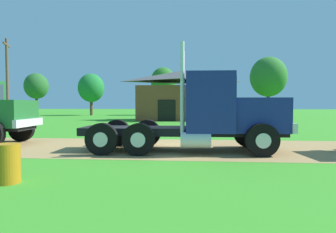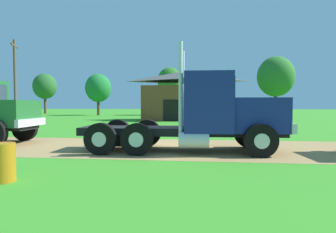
{
  "view_description": "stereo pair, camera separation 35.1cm",
  "coord_description": "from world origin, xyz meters",
  "px_view_note": "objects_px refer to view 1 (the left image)",
  "views": [
    {
      "loc": [
        1.33,
        -11.49,
        1.7
      ],
      "look_at": [
        0.28,
        0.26,
        1.22
      ],
      "focal_mm": 31.46,
      "sensor_mm": 36.0,
      "label": 1
    },
    {
      "loc": [
        1.68,
        -11.46,
        1.7
      ],
      "look_at": [
        0.28,
        0.26,
        1.22
      ],
      "focal_mm": 31.46,
      "sensor_mm": 36.0,
      "label": 2
    }
  ],
  "objects_px": {
    "shed_building": "(180,96)",
    "utility_pole_near": "(7,78)",
    "truck_foreground_white": "(211,115)",
    "steel_barrel": "(7,163)"
  },
  "relations": [
    {
      "from": "shed_building",
      "to": "utility_pole_near",
      "type": "distance_m",
      "value": 17.62
    },
    {
      "from": "truck_foreground_white",
      "to": "shed_building",
      "type": "relative_size",
      "value": 0.76
    },
    {
      "from": "truck_foreground_white",
      "to": "steel_barrel",
      "type": "distance_m",
      "value": 6.73
    },
    {
      "from": "shed_building",
      "to": "steel_barrel",
      "type": "bearing_deg",
      "value": -95.37
    },
    {
      "from": "steel_barrel",
      "to": "utility_pole_near",
      "type": "height_order",
      "value": "utility_pole_near"
    },
    {
      "from": "steel_barrel",
      "to": "shed_building",
      "type": "height_order",
      "value": "shed_building"
    },
    {
      "from": "truck_foreground_white",
      "to": "utility_pole_near",
      "type": "bearing_deg",
      "value": 138.5
    },
    {
      "from": "truck_foreground_white",
      "to": "steel_barrel",
      "type": "height_order",
      "value": "truck_foreground_white"
    },
    {
      "from": "steel_barrel",
      "to": "utility_pole_near",
      "type": "xyz_separation_m",
      "value": [
        -14.37,
        21.62,
        3.91
      ]
    },
    {
      "from": "steel_barrel",
      "to": "shed_building",
      "type": "xyz_separation_m",
      "value": [
        2.48,
        26.45,
        2.17
      ]
    }
  ]
}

